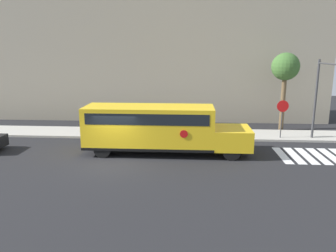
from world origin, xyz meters
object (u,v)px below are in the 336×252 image
Objects in this scene: stop_sign at (282,113)px; traffic_light at (324,89)px; tree_near_sidewalk at (285,69)px; school_bus at (157,127)px.

traffic_light is at bearing -26.19° from stop_sign.
traffic_light is 4.43m from tree_near_sidewalk.
tree_near_sidewalk is (-1.39, 4.06, 1.06)m from traffic_light.
school_bus is 3.53× the size of stop_sign.
tree_near_sidewalk reaches higher than school_bus.
traffic_light is (2.21, -1.09, 1.82)m from stop_sign.
traffic_light reaches higher than stop_sign.
stop_sign is 0.47× the size of tree_near_sidewalk.
school_bus reaches higher than stop_sign.
stop_sign is at bearing -105.29° from tree_near_sidewalk.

